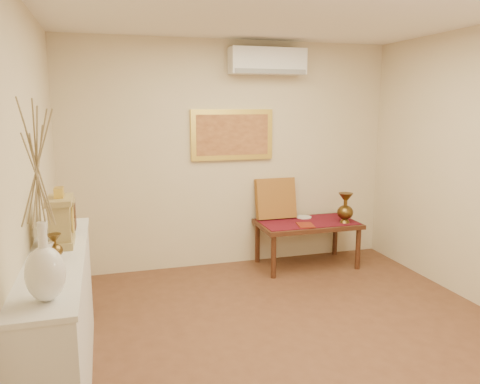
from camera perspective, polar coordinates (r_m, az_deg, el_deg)
name	(u,v)px	position (r m, az deg, el deg)	size (l,w,h in m)	color
floor	(306,351)	(4.02, 8.01, -18.60)	(4.50, 4.50, 0.00)	brown
wall_back	(232,155)	(5.66, -1.03, 4.48)	(4.00, 0.02, 2.70)	beige
wall_left	(22,201)	(3.28, -25.05, -1.02)	(0.02, 4.50, 2.70)	beige
white_vase	(40,201)	(2.47, -23.25, -1.00)	(0.20, 0.20, 1.03)	silver
candlestick	(50,260)	(2.91, -22.15, -7.67)	(0.10, 0.10, 0.20)	silver
brass_urn_small	(54,243)	(3.19, -21.69, -5.85)	(0.10, 0.10, 0.22)	brown
table_cloth	(307,222)	(5.75, 8.20, -3.60)	(1.14, 0.59, 0.01)	maroon
brass_urn_tall	(345,205)	(5.73, 12.73, -1.50)	(0.20, 0.20, 0.44)	brown
plate	(304,217)	(5.93, 7.77, -3.04)	(0.19, 0.19, 0.01)	silver
menu	(306,225)	(5.55, 7.99, -4.01)	(0.18, 0.25, 0.01)	maroon
cushion	(276,198)	(5.81, 4.36, -0.79)	(0.50, 0.10, 0.50)	maroon
display_ledge	(61,323)	(3.52, -21.01, -14.71)	(0.37, 2.02, 0.98)	silver
mantel_clock	(61,220)	(3.52, -20.95, -3.25)	(0.17, 0.36, 0.41)	#A38E54
wooden_chest	(65,216)	(3.90, -20.57, -2.70)	(0.16, 0.21, 0.24)	#A38E54
low_table	(307,227)	(5.77, 8.18, -4.27)	(1.20, 0.70, 0.55)	#452314
painting	(232,135)	(5.62, -0.96, 6.99)	(1.00, 0.06, 0.60)	gold
ac_unit	(267,61)	(5.65, 3.37, 15.61)	(0.90, 0.25, 0.30)	white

